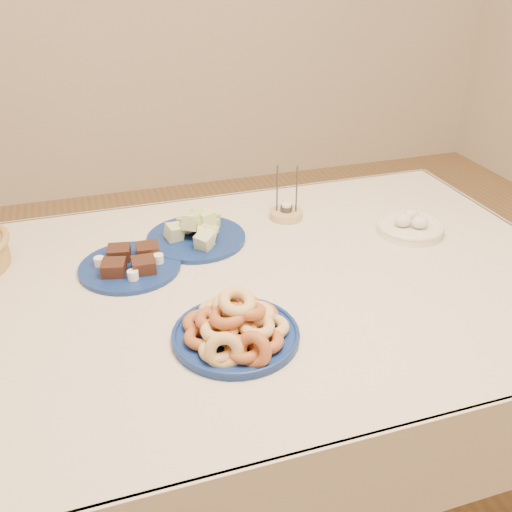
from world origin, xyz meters
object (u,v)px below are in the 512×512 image
object	(u,v)px
candle_holder	(286,213)
donut_platter	(236,328)
brownie_plate	(130,264)
melon_plate	(198,232)
dining_table	(250,315)
egg_bowl	(410,227)

from	to	relation	value
candle_holder	donut_platter	bearing A→B (deg)	-120.52
candle_holder	brownie_plate	bearing A→B (deg)	-161.57
donut_platter	melon_plate	world-z (taller)	donut_platter
melon_plate	brownie_plate	xyz separation A→B (m)	(-0.20, -0.10, -0.01)
dining_table	egg_bowl	xyz separation A→B (m)	(0.53, 0.11, 0.13)
dining_table	donut_platter	world-z (taller)	donut_platter
donut_platter	egg_bowl	distance (m)	0.71
brownie_plate	candle_holder	world-z (taller)	candle_holder
candle_holder	egg_bowl	size ratio (longest dim) A/B	0.70
brownie_plate	donut_platter	bearing A→B (deg)	-64.37
candle_holder	dining_table	bearing A→B (deg)	-124.26
donut_platter	candle_holder	xyz separation A→B (m)	(0.32, 0.54, -0.02)
donut_platter	melon_plate	xyz separation A→B (m)	(0.03, 0.47, -0.01)
dining_table	donut_platter	xyz separation A→B (m)	(-0.10, -0.22, 0.14)
melon_plate	donut_platter	bearing A→B (deg)	-93.05
donut_platter	melon_plate	distance (m)	0.47
melon_plate	brownie_plate	world-z (taller)	melon_plate
dining_table	melon_plate	bearing A→B (deg)	106.37
donut_platter	candle_holder	world-z (taller)	candle_holder
brownie_plate	candle_holder	size ratio (longest dim) A/B	1.55
melon_plate	egg_bowl	xyz separation A→B (m)	(0.60, -0.14, -0.01)
brownie_plate	egg_bowl	xyz separation A→B (m)	(0.80, -0.04, 0.01)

